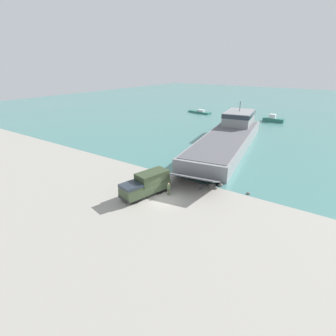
{
  "coord_description": "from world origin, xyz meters",
  "views": [
    {
      "loc": [
        17.95,
        -24.75,
        16.77
      ],
      "look_at": [
        -2.51,
        4.91,
        2.32
      ],
      "focal_mm": 28.0,
      "sensor_mm": 36.0,
      "label": 1
    }
  ],
  "objects_px": {
    "moored_boat_a": "(200,112)",
    "moored_boat_c": "(273,119)",
    "landing_craft": "(229,135)",
    "mooring_bollard": "(200,186)",
    "soldier_on_ramp": "(169,188)",
    "military_truck": "(146,184)"
  },
  "relations": [
    {
      "from": "moored_boat_a",
      "to": "moored_boat_c",
      "type": "distance_m",
      "value": 25.67
    },
    {
      "from": "landing_craft",
      "to": "mooring_bollard",
      "type": "distance_m",
      "value": 24.16
    },
    {
      "from": "landing_craft",
      "to": "soldier_on_ramp",
      "type": "distance_m",
      "value": 27.76
    },
    {
      "from": "landing_craft",
      "to": "soldier_on_ramp",
      "type": "bearing_deg",
      "value": -93.99
    },
    {
      "from": "military_truck",
      "to": "moored_boat_c",
      "type": "xyz_separation_m",
      "value": [
        1.69,
        59.98,
        -0.81
      ]
    },
    {
      "from": "military_truck",
      "to": "mooring_bollard",
      "type": "relative_size",
      "value": 8.21
    },
    {
      "from": "moored_boat_a",
      "to": "landing_craft",
      "type": "bearing_deg",
      "value": -132.42
    },
    {
      "from": "soldier_on_ramp",
      "to": "mooring_bollard",
      "type": "relative_size",
      "value": 1.99
    },
    {
      "from": "military_truck",
      "to": "moored_boat_a",
      "type": "bearing_deg",
      "value": -144.78
    },
    {
      "from": "mooring_bollard",
      "to": "soldier_on_ramp",
      "type": "bearing_deg",
      "value": -123.1
    },
    {
      "from": "landing_craft",
      "to": "soldier_on_ramp",
      "type": "height_order",
      "value": "landing_craft"
    },
    {
      "from": "moored_boat_c",
      "to": "mooring_bollard",
      "type": "height_order",
      "value": "moored_boat_c"
    },
    {
      "from": "landing_craft",
      "to": "moored_boat_a",
      "type": "height_order",
      "value": "landing_craft"
    },
    {
      "from": "military_truck",
      "to": "moored_boat_a",
      "type": "xyz_separation_m",
      "value": [
        -23.98,
        60.28,
        -1.14
      ]
    },
    {
      "from": "landing_craft",
      "to": "moored_boat_c",
      "type": "height_order",
      "value": "landing_craft"
    },
    {
      "from": "moored_boat_a",
      "to": "moored_boat_c",
      "type": "xyz_separation_m",
      "value": [
        25.67,
        -0.3,
        0.33
      ]
    },
    {
      "from": "military_truck",
      "to": "soldier_on_ramp",
      "type": "bearing_deg",
      "value": 133.51
    },
    {
      "from": "soldier_on_ramp",
      "to": "military_truck",
      "type": "bearing_deg",
      "value": -103.14
    },
    {
      "from": "soldier_on_ramp",
      "to": "moored_boat_a",
      "type": "distance_m",
      "value": 64.51
    },
    {
      "from": "landing_craft",
      "to": "military_truck",
      "type": "bearing_deg",
      "value": -99.48
    },
    {
      "from": "landing_craft",
      "to": "moored_boat_a",
      "type": "relative_size",
      "value": 4.64
    },
    {
      "from": "military_truck",
      "to": "mooring_bollard",
      "type": "height_order",
      "value": "military_truck"
    }
  ]
}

